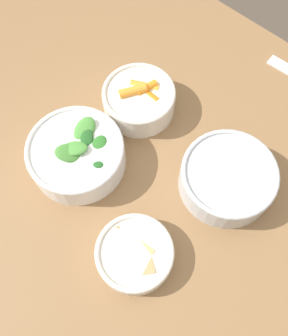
{
  "coord_description": "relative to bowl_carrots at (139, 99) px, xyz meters",
  "views": [
    {
      "loc": [
        0.14,
        -0.19,
        1.43
      ],
      "look_at": [
        -0.06,
        0.03,
        0.78
      ],
      "focal_mm": 40.0,
      "sensor_mm": 36.0,
      "label": 1
    }
  ],
  "objects": [
    {
      "name": "bowl_beans_hotdog",
      "position": [
        0.24,
        -0.02,
        -0.0
      ],
      "size": [
        0.18,
        0.18,
        0.06
      ],
      "color": "silver",
      "rests_on": "dining_table"
    },
    {
      "name": "ground_plane",
      "position": [
        0.17,
        -0.14,
        -0.78
      ],
      "size": [
        10.0,
        10.0,
        0.0
      ],
      "primitive_type": "plane",
      "color": "#4C4238"
    },
    {
      "name": "bowl_cookies",
      "position": [
        0.21,
        -0.24,
        -0.01
      ],
      "size": [
        0.14,
        0.14,
        0.04
      ],
      "color": "silver",
      "rests_on": "dining_table"
    },
    {
      "name": "dining_table",
      "position": [
        0.17,
        -0.14,
        -0.13
      ],
      "size": [
        1.33,
        1.01,
        0.75
      ],
      "color": "olive",
      "rests_on": "ground_plane"
    },
    {
      "name": "bowl_greens",
      "position": [
        -0.0,
        -0.18,
        0.0
      ],
      "size": [
        0.19,
        0.19,
        0.08
      ],
      "color": "white",
      "rests_on": "dining_table"
    },
    {
      "name": "bowl_carrots",
      "position": [
        0.0,
        0.0,
        0.0
      ],
      "size": [
        0.15,
        0.15,
        0.07
      ],
      "color": "silver",
      "rests_on": "dining_table"
    }
  ]
}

